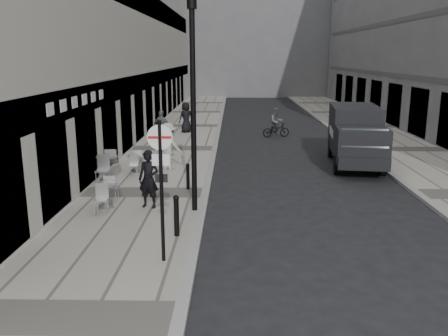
{
  "coord_description": "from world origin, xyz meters",
  "views": [
    {
      "loc": [
        0.92,
        -4.59,
        4.5
      ],
      "look_at": [
        0.66,
        8.45,
        1.4
      ],
      "focal_mm": 38.0,
      "sensor_mm": 36.0,
      "label": 1
    }
  ],
  "objects_px": {
    "lamppost": "(193,96)",
    "panel_van": "(356,133)",
    "walking_man": "(149,179)",
    "cyclist": "(276,126)",
    "sign_post": "(161,173)"
  },
  "relations": [
    {
      "from": "cyclist",
      "to": "walking_man",
      "type": "bearing_deg",
      "value": -124.39
    },
    {
      "from": "sign_post",
      "to": "lamppost",
      "type": "relative_size",
      "value": 0.52
    },
    {
      "from": "cyclist",
      "to": "lamppost",
      "type": "bearing_deg",
      "value": -118.82
    },
    {
      "from": "walking_man",
      "to": "panel_van",
      "type": "xyz_separation_m",
      "value": [
        7.58,
        6.3,
        0.39
      ]
    },
    {
      "from": "sign_post",
      "to": "lamppost",
      "type": "height_order",
      "value": "lamppost"
    },
    {
      "from": "lamppost",
      "to": "panel_van",
      "type": "height_order",
      "value": "lamppost"
    },
    {
      "from": "lamppost",
      "to": "cyclist",
      "type": "height_order",
      "value": "lamppost"
    },
    {
      "from": "lamppost",
      "to": "panel_van",
      "type": "distance_m",
      "value": 9.24
    },
    {
      "from": "sign_post",
      "to": "lamppost",
      "type": "distance_m",
      "value": 3.77
    },
    {
      "from": "lamppost",
      "to": "panel_van",
      "type": "xyz_separation_m",
      "value": [
        6.22,
        6.52,
        -2.05
      ]
    },
    {
      "from": "walking_man",
      "to": "cyclist",
      "type": "height_order",
      "value": "walking_man"
    },
    {
      "from": "panel_van",
      "to": "lamppost",
      "type": "bearing_deg",
      "value": -126.62
    },
    {
      "from": "walking_man",
      "to": "lamppost",
      "type": "height_order",
      "value": "lamppost"
    },
    {
      "from": "panel_van",
      "to": "cyclist",
      "type": "relative_size",
      "value": 3.22
    },
    {
      "from": "lamppost",
      "to": "cyclist",
      "type": "bearing_deg",
      "value": 75.34
    }
  ]
}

